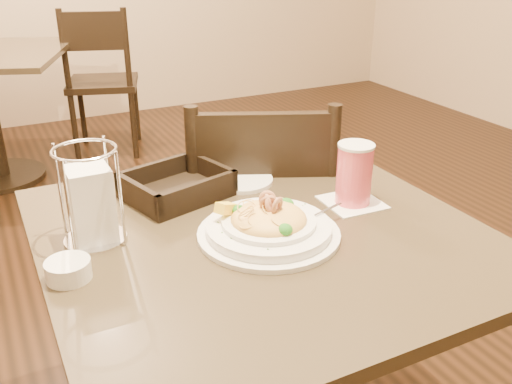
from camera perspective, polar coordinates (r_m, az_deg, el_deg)
name	(u,v)px	position (r m, az deg, el deg)	size (l,w,h in m)	color
main_table	(260,319)	(1.35, 0.39, -12.54)	(0.90, 0.90, 0.74)	black
dining_chair_near	(260,234)	(1.71, 0.42, -4.18)	(0.56, 0.56, 0.93)	black
dining_chair_far	(101,78)	(3.75, -15.21, 10.98)	(0.53, 0.53, 0.93)	black
pasta_bowl	(269,225)	(1.18, 1.26, -3.31)	(0.33, 0.30, 0.10)	white
drink_glass	(354,174)	(1.33, 9.80, 1.74)	(0.14, 0.14, 0.15)	white
bread_basket	(177,188)	(1.38, -7.91, 0.44)	(0.27, 0.24, 0.06)	black
napkin_caddy	(91,202)	(1.19, -16.18, -0.97)	(0.13, 0.13, 0.20)	silver
side_plate	(241,180)	(1.45, -1.48, 1.19)	(0.16, 0.16, 0.01)	white
butter_ramekin	(68,270)	(1.10, -18.26, -7.40)	(0.08, 0.08, 0.04)	white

